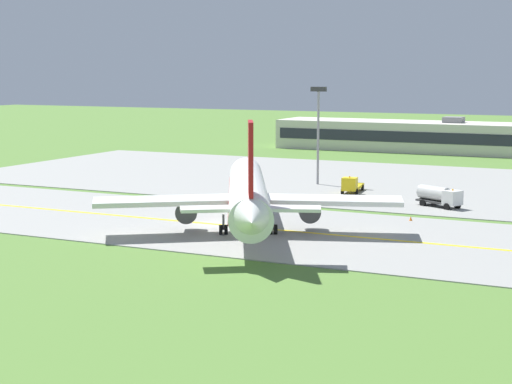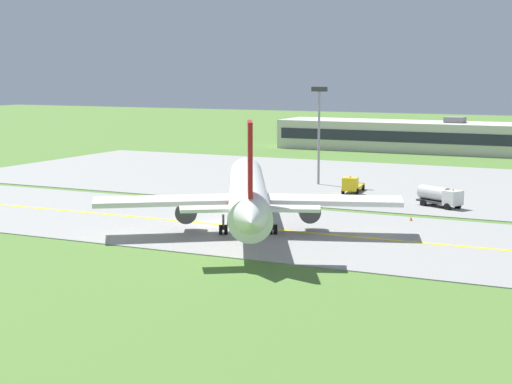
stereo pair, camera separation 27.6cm
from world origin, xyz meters
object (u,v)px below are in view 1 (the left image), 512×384
Objects in this scene: service_truck_fuel at (439,195)px; service_truck_baggage at (351,185)px; airplane_lead at (248,194)px; apron_light_mast at (318,123)px.

service_truck_baggage is at bearing 154.28° from service_truck_fuel.
service_truck_fuel is at bearing -25.72° from service_truck_baggage.
service_truck_baggage is 1.06× the size of service_truck_fuel.
airplane_lead is 28.95m from service_truck_fuel.
apron_light_mast reaches higher than service_truck_fuel.
service_truck_baggage is 12.77m from apron_light_mast.
apron_light_mast reaches higher than service_truck_baggage.
airplane_lead is at bearing -91.23° from service_truck_baggage.
apron_light_mast is at bearing 148.71° from service_truck_fuel.
airplane_lead reaches higher than service_truck_fuel.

